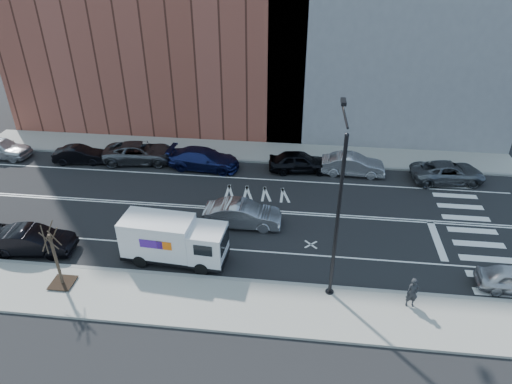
% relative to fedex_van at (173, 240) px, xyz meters
% --- Properties ---
extents(ground, '(120.00, 120.00, 0.00)m').
position_rel_fedex_van_xyz_m(ground, '(1.68, 5.60, -1.41)').
color(ground, black).
rests_on(ground, ground).
extents(sidewalk_near, '(44.00, 3.60, 0.15)m').
position_rel_fedex_van_xyz_m(sidewalk_near, '(1.68, -3.20, -1.33)').
color(sidewalk_near, gray).
rests_on(sidewalk_near, ground).
extents(sidewalk_far, '(44.00, 3.60, 0.15)m').
position_rel_fedex_van_xyz_m(sidewalk_far, '(1.68, 14.40, -1.33)').
color(sidewalk_far, gray).
rests_on(sidewalk_far, ground).
extents(curb_near, '(44.00, 0.25, 0.17)m').
position_rel_fedex_van_xyz_m(curb_near, '(1.68, -1.40, -1.32)').
color(curb_near, gray).
rests_on(curb_near, ground).
extents(curb_far, '(44.00, 0.25, 0.17)m').
position_rel_fedex_van_xyz_m(curb_far, '(1.68, 12.60, -1.32)').
color(curb_far, gray).
rests_on(curb_far, ground).
extents(crosswalk, '(3.00, 14.00, 0.01)m').
position_rel_fedex_van_xyz_m(crosswalk, '(17.68, 5.60, -1.41)').
color(crosswalk, white).
rests_on(crosswalk, ground).
extents(road_markings, '(40.00, 8.60, 0.01)m').
position_rel_fedex_van_xyz_m(road_markings, '(1.68, 5.60, -1.41)').
color(road_markings, white).
rests_on(road_markings, ground).
extents(streetlight, '(0.44, 4.02, 9.34)m').
position_rel_fedex_van_xyz_m(streetlight, '(8.68, -1.31, 3.67)').
color(streetlight, black).
rests_on(streetlight, ground).
extents(street_tree, '(1.20, 1.20, 3.75)m').
position_rel_fedex_van_xyz_m(street_tree, '(-5.32, -2.80, 0.04)').
color(street_tree, black).
rests_on(street_tree, ground).
extents(fedex_van, '(6.00, 2.43, 2.69)m').
position_rel_fedex_van_xyz_m(fedex_van, '(0.00, 0.00, 0.00)').
color(fedex_van, black).
rests_on(fedex_van, ground).
extents(far_parked_a, '(4.95, 2.25, 1.65)m').
position_rel_fedex_van_xyz_m(far_parked_a, '(-17.52, 11.21, -0.59)').
color(far_parked_a, '#B1B2B6').
rests_on(far_parked_a, ground).
extents(far_parked_b, '(4.18, 1.85, 1.34)m').
position_rel_fedex_van_xyz_m(far_parked_b, '(-10.71, 11.01, -0.74)').
color(far_parked_b, black).
rests_on(far_parked_b, ground).
extents(far_parked_c, '(5.94, 3.27, 1.57)m').
position_rel_fedex_van_xyz_m(far_parked_c, '(-6.02, 11.70, -0.62)').
color(far_parked_c, '#494B50').
rests_on(far_parked_c, ground).
extents(far_parked_d, '(5.66, 2.66, 1.60)m').
position_rel_fedex_van_xyz_m(far_parked_d, '(-0.72, 11.18, -0.61)').
color(far_parked_d, '#161D4E').
rests_on(far_parked_d, ground).
extents(far_parked_e, '(4.85, 2.39, 1.59)m').
position_rel_fedex_van_xyz_m(far_parked_e, '(6.65, 11.56, -0.61)').
color(far_parked_e, black).
rests_on(far_parked_e, ground).
extents(far_parked_f, '(4.77, 1.78, 1.56)m').
position_rel_fedex_van_xyz_m(far_parked_f, '(10.67, 11.55, -0.63)').
color(far_parked_f, '#9F9FA4').
rests_on(far_parked_f, ground).
extents(far_parked_g, '(5.54, 3.06, 1.47)m').
position_rel_fedex_van_xyz_m(far_parked_g, '(17.56, 11.23, -0.67)').
color(far_parked_g, '#565A5F').
rests_on(far_parked_g, ground).
extents(driving_sedan, '(4.87, 1.74, 1.60)m').
position_rel_fedex_van_xyz_m(driving_sedan, '(3.33, 3.88, -0.61)').
color(driving_sedan, '#98989C').
rests_on(driving_sedan, ground).
extents(near_parked_rear_a, '(4.85, 2.03, 1.56)m').
position_rel_fedex_van_xyz_m(near_parked_rear_a, '(-8.33, -0.23, -0.63)').
color(near_parked_rear_a, black).
rests_on(near_parked_rear_a, ground).
extents(pedestrian, '(0.65, 0.46, 1.67)m').
position_rel_fedex_van_xyz_m(pedestrian, '(12.63, -2.30, -0.42)').
color(pedestrian, black).
rests_on(pedestrian, sidewalk_near).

